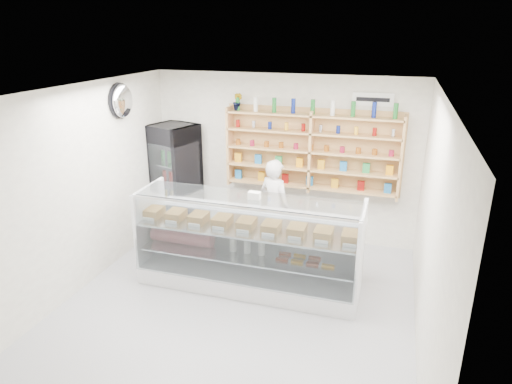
% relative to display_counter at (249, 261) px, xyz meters
% --- Properties ---
extents(room, '(5.00, 5.00, 5.00)m').
position_rel_display_counter_xyz_m(room, '(0.02, -0.68, 1.03)').
color(room, '#9E9EA3').
rests_on(room, ground).
extents(display_counter, '(3.10, 0.92, 1.35)m').
position_rel_display_counter_xyz_m(display_counter, '(0.00, 0.00, 0.00)').
color(display_counter, white).
rests_on(display_counter, floor).
extents(shop_worker, '(0.67, 0.58, 1.56)m').
position_rel_display_counter_xyz_m(shop_worker, '(0.06, 1.15, 0.41)').
color(shop_worker, silver).
rests_on(shop_worker, floor).
extents(drinks_cooler, '(0.87, 0.86, 1.93)m').
position_rel_display_counter_xyz_m(drinks_cooler, '(-1.83, 1.44, 0.60)').
color(drinks_cooler, black).
rests_on(drinks_cooler, floor).
extents(wall_shelving, '(2.84, 0.28, 1.33)m').
position_rel_display_counter_xyz_m(wall_shelving, '(0.52, 1.66, 1.23)').
color(wall_shelving, tan).
rests_on(wall_shelving, back_wall).
extents(potted_plant, '(0.18, 0.15, 0.29)m').
position_rel_display_counter_xyz_m(potted_plant, '(-0.73, 1.66, 1.97)').
color(potted_plant, '#1E6626').
rests_on(potted_plant, wall_shelving).
extents(security_mirror, '(0.15, 0.50, 0.50)m').
position_rel_display_counter_xyz_m(security_mirror, '(-2.15, 0.52, 2.08)').
color(security_mirror, silver).
rests_on(security_mirror, left_wall).
extents(wall_sign, '(0.62, 0.03, 0.20)m').
position_rel_display_counter_xyz_m(wall_sign, '(1.42, 1.79, 2.08)').
color(wall_sign, white).
rests_on(wall_sign, back_wall).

